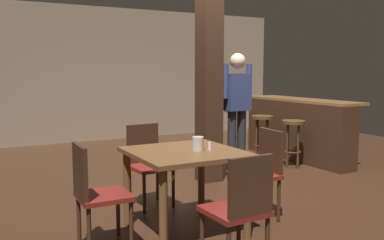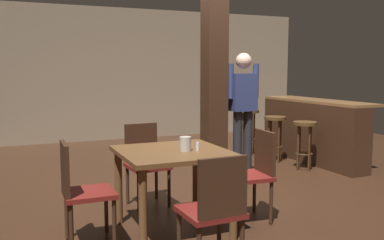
{
  "view_description": "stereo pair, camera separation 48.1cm",
  "coord_description": "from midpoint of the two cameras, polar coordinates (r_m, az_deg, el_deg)",
  "views": [
    {
      "loc": [
        -2.93,
        -4.39,
        1.5
      ],
      "look_at": [
        -0.54,
        -0.01,
        0.91
      ],
      "focal_mm": 40.0,
      "sensor_mm": 36.0,
      "label": 1
    },
    {
      "loc": [
        -2.5,
        -4.6,
        1.5
      ],
      "look_at": [
        -0.54,
        -0.01,
        0.91
      ],
      "focal_mm": 40.0,
      "sensor_mm": 36.0,
      "label": 2
    }
  ],
  "objects": [
    {
      "name": "ground_plane",
      "position": [
        5.46,
        7.78,
        -9.27
      ],
      "size": [
        10.8,
        10.8,
        0.0
      ],
      "primitive_type": "plane",
      "color": "#382114"
    },
    {
      "name": "wall_back",
      "position": [
        9.4,
        -6.39,
        6.09
      ],
      "size": [
        8.0,
        0.1,
        2.8
      ],
      "primitive_type": "cube",
      "color": "gray",
      "rests_on": "ground_plane"
    },
    {
      "name": "pillar",
      "position": [
        5.69,
        5.43,
        5.69
      ],
      "size": [
        0.28,
        0.28,
        2.8
      ],
      "primitive_type": "cube",
      "color": "#382114",
      "rests_on": "ground_plane"
    },
    {
      "name": "dining_table",
      "position": [
        3.93,
        0.95,
        -5.92
      ],
      "size": [
        0.96,
        0.96,
        0.77
      ],
      "color": "brown",
      "rests_on": "ground_plane"
    },
    {
      "name": "chair_north",
      "position": [
        4.76,
        -3.4,
        -5.33
      ],
      "size": [
        0.45,
        0.45,
        0.89
      ],
      "color": "maroon",
      "rests_on": "ground_plane"
    },
    {
      "name": "chair_east",
      "position": [
        4.35,
        11.46,
        -6.62
      ],
      "size": [
        0.45,
        0.45,
        0.89
      ],
      "color": "maroon",
      "rests_on": "ground_plane"
    },
    {
      "name": "chair_south",
      "position": [
        3.18,
        7.49,
        -11.55
      ],
      "size": [
        0.43,
        0.43,
        0.89
      ],
      "color": "maroon",
      "rests_on": "ground_plane"
    },
    {
      "name": "chair_west",
      "position": [
        3.72,
        -11.15,
        -8.91
      ],
      "size": [
        0.43,
        0.43,
        0.89
      ],
      "color": "maroon",
      "rests_on": "ground_plane"
    },
    {
      "name": "napkin_cup",
      "position": [
        3.87,
        2.69,
        -3.22
      ],
      "size": [
        0.1,
        0.1,
        0.13
      ],
      "primitive_type": "cylinder",
      "color": "beige",
      "rests_on": "dining_table"
    },
    {
      "name": "salt_shaker",
      "position": [
        3.89,
        4.3,
        -3.56
      ],
      "size": [
        0.03,
        0.03,
        0.08
      ],
      "primitive_type": "cylinder",
      "color": "silver",
      "rests_on": "dining_table"
    },
    {
      "name": "standing_person",
      "position": [
        5.8,
        9.19,
        1.72
      ],
      "size": [
        0.47,
        0.21,
        1.72
      ],
      "color": "navy",
      "rests_on": "ground_plane"
    },
    {
      "name": "bar_counter",
      "position": [
        7.29,
        17.53,
        -1.33
      ],
      "size": [
        0.56,
        2.23,
        1.01
      ],
      "color": "brown",
      "rests_on": "ground_plane"
    },
    {
      "name": "bar_stool_near",
      "position": [
        6.65,
        16.82,
        -1.77
      ],
      "size": [
        0.35,
        0.35,
        0.73
      ],
      "color": "#4C3319",
      "rests_on": "ground_plane"
    },
    {
      "name": "bar_stool_mid",
      "position": [
        7.11,
        12.92,
        -1.03
      ],
      "size": [
        0.35,
        0.35,
        0.75
      ],
      "color": "#4C3319",
      "rests_on": "ground_plane"
    },
    {
      "name": "bar_stool_far",
      "position": [
        7.68,
        9.35,
        -0.11
      ],
      "size": [
        0.36,
        0.36,
        0.79
      ],
      "color": "#4C3319",
      "rests_on": "ground_plane"
    }
  ]
}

